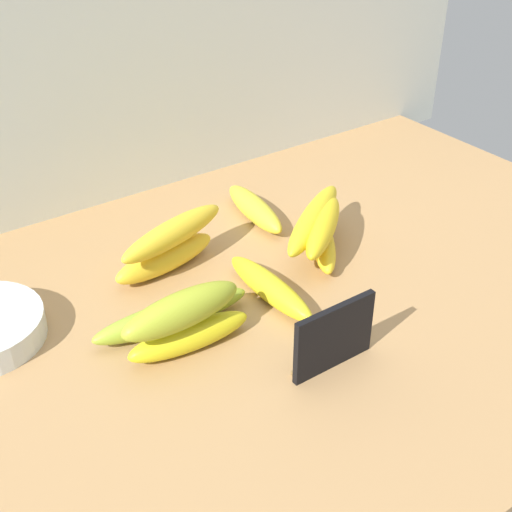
# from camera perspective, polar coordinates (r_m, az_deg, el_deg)

# --- Properties ---
(counter_top) EXTENTS (1.10, 0.76, 0.03)m
(counter_top) POSITION_cam_1_polar(r_m,az_deg,el_deg) (0.95, 4.41, -3.36)
(counter_top) COLOR #AC8252
(counter_top) RESTS_ON ground
(chalkboard_sign) EXTENTS (0.11, 0.02, 0.08)m
(chalkboard_sign) POSITION_cam_1_polar(r_m,az_deg,el_deg) (0.79, 6.38, -6.78)
(chalkboard_sign) COLOR black
(chalkboard_sign) RESTS_ON counter_top
(banana_0) EXTENTS (0.16, 0.05, 0.04)m
(banana_0) POSITION_cam_1_polar(r_m,az_deg,el_deg) (0.83, -5.48, -6.57)
(banana_0) COLOR yellow
(banana_0) RESTS_ON counter_top
(banana_1) EXTENTS (0.17, 0.06, 0.04)m
(banana_1) POSITION_cam_1_polar(r_m,az_deg,el_deg) (0.97, -7.48, -0.15)
(banana_1) COLOR yellow
(banana_1) RESTS_ON counter_top
(banana_2) EXTENTS (0.11, 0.15, 0.03)m
(banana_2) POSITION_cam_1_polar(r_m,az_deg,el_deg) (1.00, 5.51, 1.11)
(banana_2) COLOR yellow
(banana_2) RESTS_ON counter_top
(banana_3) EXTENTS (0.06, 0.16, 0.04)m
(banana_3) POSITION_cam_1_polar(r_m,az_deg,el_deg) (1.08, -0.12, 3.91)
(banana_3) COLOR yellow
(banana_3) RESTS_ON counter_top
(banana_4) EXTENTS (0.04, 0.17, 0.03)m
(banana_4) POSITION_cam_1_polar(r_m,az_deg,el_deg) (0.91, 1.15, -2.61)
(banana_4) COLOR yellow
(banana_4) RESTS_ON counter_top
(banana_5) EXTENTS (0.21, 0.06, 0.04)m
(banana_5) POSITION_cam_1_polar(r_m,az_deg,el_deg) (0.86, -6.91, -4.85)
(banana_5) COLOR #94AE30
(banana_5) RESTS_ON counter_top
(banana_6) EXTENTS (0.15, 0.14, 0.03)m
(banana_6) POSITION_cam_1_polar(r_m,az_deg,el_deg) (0.98, 5.54, 2.41)
(banana_6) COLOR yellow
(banana_6) RESTS_ON banana_2
(banana_7) EXTENTS (0.19, 0.15, 0.04)m
(banana_7) POSITION_cam_1_polar(r_m,az_deg,el_deg) (0.99, 4.76, 3.06)
(banana_7) COLOR yellow
(banana_7) RESTS_ON banana_2
(banana_8) EXTENTS (0.16, 0.05, 0.04)m
(banana_8) POSITION_cam_1_polar(r_m,az_deg,el_deg) (0.80, -6.13, -4.45)
(banana_8) COLOR #A3B22C
(banana_8) RESTS_ON banana_0
(banana_9) EXTENTS (0.19, 0.09, 0.04)m
(banana_9) POSITION_cam_1_polar(r_m,az_deg,el_deg) (0.95, -6.84, 1.91)
(banana_9) COLOR yellow
(banana_9) RESTS_ON banana_1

